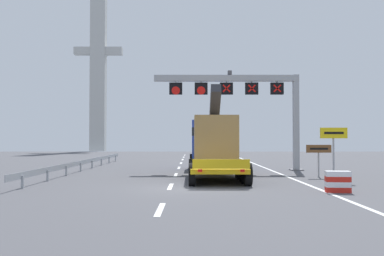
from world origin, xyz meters
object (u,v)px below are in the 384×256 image
Objects in this scene: overhead_lane_gantry at (246,94)px; heavy_haul_truck_yellow at (212,143)px; tourist_info_sign_brown at (319,153)px; bridge_pylon_distant at (99,68)px; exit_sign_yellow at (334,141)px; crash_barrier_striped at (338,182)px.

overhead_lane_gantry is 5.14m from heavy_haul_truck_yellow.
bridge_pylon_distant is at bearing 114.99° from tourist_info_sign_brown.
heavy_haul_truck_yellow is 56.23m from bridge_pylon_distant.
heavy_haul_truck_yellow is at bearing -69.64° from bridge_pylon_distant.
exit_sign_yellow is at bearing -65.91° from bridge_pylon_distant.
bridge_pylon_distant is (-25.16, 53.97, 14.13)m from tourist_info_sign_brown.
crash_barrier_striped is at bearing -68.63° from bridge_pylon_distant.
bridge_pylon_distant is (-25.22, 56.41, 13.42)m from exit_sign_yellow.
heavy_haul_truck_yellow is at bearing 155.43° from tourist_info_sign_brown.
tourist_info_sign_brown is at bearing -65.01° from bridge_pylon_distant.
heavy_haul_truck_yellow is 4.91× the size of exit_sign_yellow.
crash_barrier_striped is (-1.37, -4.55, -1.72)m from exit_sign_yellow.
overhead_lane_gantry is 10.26× the size of crash_barrier_striped.
heavy_haul_truck_yellow is at bearing 139.88° from exit_sign_yellow.
exit_sign_yellow reaches higher than crash_barrier_striped.
tourist_info_sign_brown is 7.18m from crash_barrier_striped.
heavy_haul_truck_yellow reaches higher than tourist_info_sign_brown.
exit_sign_yellow is 63.23m from bridge_pylon_distant.
crash_barrier_striped is (4.86, -9.80, -1.54)m from heavy_haul_truck_yellow.
overhead_lane_gantry is at bearing 46.14° from heavy_haul_truck_yellow.
exit_sign_yellow is at bearing -40.12° from heavy_haul_truck_yellow.
exit_sign_yellow reaches higher than tourist_info_sign_brown.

